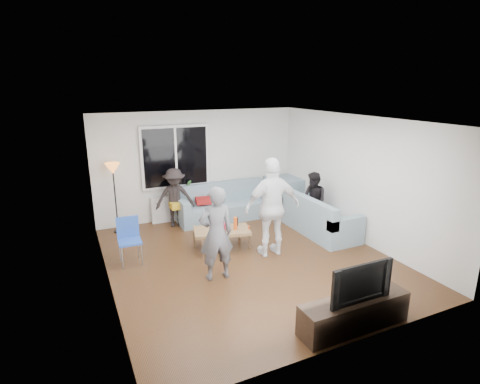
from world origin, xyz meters
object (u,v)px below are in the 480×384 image
sofa_back_section (224,202)px  spectator_right (313,201)px  sofa_right_section (319,214)px  player_right (272,207)px  spectator_back (175,198)px  floor_lamp (115,199)px  television (357,280)px  coffee_table (222,239)px  side_chair (130,242)px  tv_console (354,313)px  player_left (216,234)px

sofa_back_section → spectator_right: (1.57, -1.46, 0.23)m
sofa_right_section → spectator_right: spectator_right is taller
sofa_back_section → player_right: player_right is taller
sofa_right_section → spectator_back: bearing=58.3°
floor_lamp → television: (2.41, -4.95, -0.06)m
sofa_back_section → coffee_table: size_ratio=2.09×
sofa_right_section → floor_lamp: (-4.07, 1.87, 0.36)m
sofa_back_section → spectator_back: 1.24m
side_chair → tv_console: 4.04m
sofa_right_section → spectator_back: (-2.78, 1.72, 0.26)m
side_chair → player_left: bearing=-40.7°
player_right → tv_console: size_ratio=1.19×
side_chair → floor_lamp: floor_lamp is taller
player_left → television: size_ratio=1.69×
side_chair → player_right: player_right is taller
spectator_back → television: spectator_back is taller
player_right → television: size_ratio=1.99×
player_left → coffee_table: bearing=-113.6°
floor_lamp → television: size_ratio=1.63×
floor_lamp → spectator_back: 1.30m
spectator_back → tv_console: (1.12, -4.80, -0.46)m
sofa_back_section → floor_lamp: floor_lamp is taller
player_left → television: bearing=122.3°
spectator_right → television: (-1.66, -3.31, 0.06)m
sofa_right_section → player_right: bearing=110.6°
side_chair → floor_lamp: size_ratio=0.55×
television → sofa_right_section: bearing=61.7°
floor_lamp → player_right: (2.55, -2.44, 0.17)m
side_chair → spectator_back: size_ratio=0.63×
spectator_back → television: (1.12, -4.80, 0.03)m
sofa_right_section → player_right: (-1.52, -0.57, 0.53)m
spectator_back → television: 4.93m
spectator_right → spectator_back: 3.16m
spectator_right → spectator_back: spectator_back is taller
sofa_right_section → player_right: size_ratio=1.05×
player_right → tv_console: 2.62m
sofa_back_section → floor_lamp: size_ratio=1.47×
sofa_right_section → spectator_right: bearing=0.0°
side_chair → tv_console: side_chair is taller
spectator_right → spectator_back: (-2.78, 1.49, 0.03)m
television → coffee_table: bearing=101.3°
sofa_back_section → side_chair: bearing=-148.4°
spectator_back → player_right: bearing=-51.3°
sofa_back_section → floor_lamp: bearing=175.9°
floor_lamp → television: floor_lamp is taller
floor_lamp → tv_console: (2.41, -4.95, -0.56)m
floor_lamp → player_right: size_ratio=0.82×
sofa_back_section → player_right: 2.32m
spectator_right → side_chair: bearing=-88.8°
coffee_table → player_left: size_ratio=0.68×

